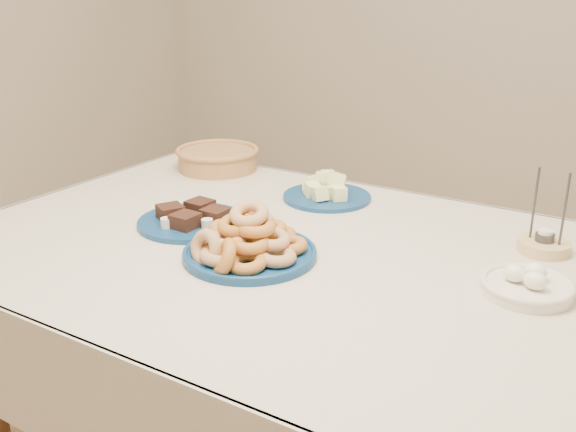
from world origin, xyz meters
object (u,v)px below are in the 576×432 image
object	(u,v)px
dining_table	(299,290)
brownie_plate	(192,219)
egg_bowl	(527,285)
wicker_basket	(218,158)
melon_plate	(326,192)
candle_holder	(544,244)
donut_platter	(247,244)

from	to	relation	value
dining_table	brownie_plate	size ratio (longest dim) A/B	5.10
dining_table	egg_bowl	size ratio (longest dim) A/B	8.41
dining_table	wicker_basket	distance (m)	0.75
dining_table	brownie_plate	world-z (taller)	brownie_plate
dining_table	wicker_basket	size ratio (longest dim) A/B	4.92
brownie_plate	wicker_basket	bearing A→B (deg)	120.39
dining_table	melon_plate	world-z (taller)	melon_plate
egg_bowl	melon_plate	bearing A→B (deg)	153.55
melon_plate	candle_holder	size ratio (longest dim) A/B	1.62
egg_bowl	candle_holder	bearing A→B (deg)	93.79
wicker_basket	candle_holder	world-z (taller)	candle_holder
melon_plate	candle_holder	world-z (taller)	candle_holder
wicker_basket	candle_holder	distance (m)	1.08
candle_holder	egg_bowl	xyz separation A→B (m)	(0.02, -0.24, 0.00)
donut_platter	melon_plate	size ratio (longest dim) A/B	1.25
donut_platter	egg_bowl	xyz separation A→B (m)	(0.58, 0.15, -0.02)
brownie_plate	candle_holder	xyz separation A→B (m)	(0.81, 0.29, 0.00)
melon_plate	brownie_plate	xyz separation A→B (m)	(-0.19, -0.37, -0.01)
wicker_basket	candle_holder	size ratio (longest dim) A/B	1.76
egg_bowl	wicker_basket	bearing A→B (deg)	160.01
dining_table	donut_platter	world-z (taller)	donut_platter
egg_bowl	donut_platter	bearing A→B (deg)	-165.25
melon_plate	egg_bowl	world-z (taller)	melon_plate
dining_table	candle_holder	bearing A→B (deg)	30.57
donut_platter	brownie_plate	xyz separation A→B (m)	(-0.25, 0.10, -0.02)
brownie_plate	candle_holder	world-z (taller)	candle_holder
donut_platter	candle_holder	distance (m)	0.69
egg_bowl	brownie_plate	bearing A→B (deg)	-176.33
brownie_plate	candle_holder	distance (m)	0.86
wicker_basket	egg_bowl	bearing A→B (deg)	-19.99
dining_table	wicker_basket	world-z (taller)	wicker_basket
dining_table	candle_holder	world-z (taller)	candle_holder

